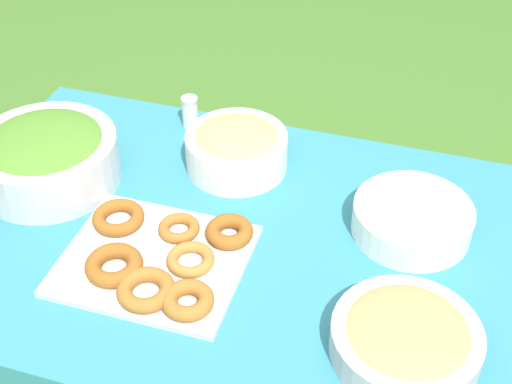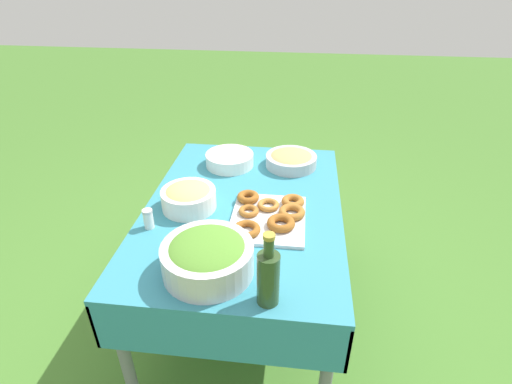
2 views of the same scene
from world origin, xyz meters
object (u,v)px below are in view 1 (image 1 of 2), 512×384
Objects in this scene: salad_bowl at (47,155)px; pasta_bowl at (237,147)px; plate_stack at (412,220)px; bread_bowl at (406,338)px; donut_platter at (158,259)px.

salad_bowl is 1.36× the size of pasta_bowl.
bread_bowl reaches higher than plate_stack.
pasta_bowl is 0.39m from donut_platter.
plate_stack is 0.35m from bread_bowl.
plate_stack reaches higher than donut_platter.
plate_stack is at bearing -175.30° from salad_bowl.
salad_bowl is 0.42m from donut_platter.
plate_stack is (-0.50, -0.27, 0.01)m from donut_platter.
bread_bowl is (-0.54, 0.07, 0.02)m from donut_platter.
salad_bowl is 0.84× the size of donut_platter.
donut_platter is (0.05, 0.38, -0.04)m from pasta_bowl.
salad_bowl reaches higher than plate_stack.
bread_bowl is (-0.49, 0.46, -0.02)m from pasta_bowl.
salad_bowl is 1.29× the size of plate_stack.
salad_bowl reaches higher than donut_platter.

